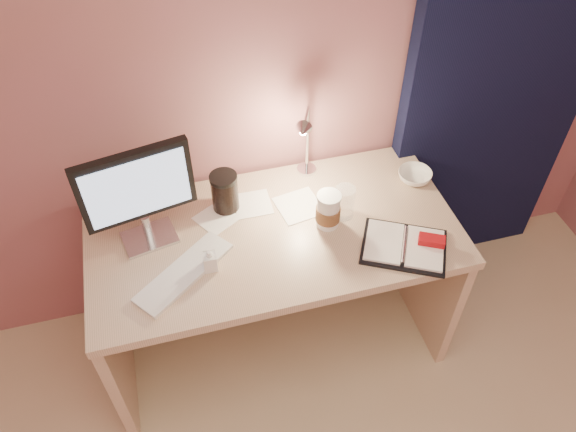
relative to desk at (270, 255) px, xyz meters
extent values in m
plane|color=#A45F70|center=(0.00, 0.30, 0.75)|extent=(3.50, 0.00, 3.50)
cube|color=black|center=(1.05, 0.24, 0.60)|extent=(0.85, 0.08, 2.20)
cube|color=#D0AF93|center=(0.00, -0.07, 0.21)|extent=(1.40, 0.70, 0.04)
cube|color=#D0AF93|center=(-0.68, -0.07, -0.16)|extent=(0.04, 0.66, 0.69)
cube|color=#D0AF93|center=(0.68, -0.07, -0.16)|extent=(0.04, 0.66, 0.69)
cube|color=#D0AF93|center=(0.00, 0.26, -0.10)|extent=(1.32, 0.03, 0.55)
cube|color=silver|center=(-0.46, 0.01, 0.23)|extent=(0.22, 0.17, 0.01)
cylinder|color=silver|center=(-0.46, 0.01, 0.29)|extent=(0.03, 0.03, 0.10)
cube|color=black|center=(-0.46, 0.01, 0.50)|extent=(0.39, 0.11, 0.28)
cube|color=#A8C2E4|center=(-0.46, -0.02, 0.50)|extent=(0.34, 0.07, 0.24)
cube|color=silver|center=(-0.36, -0.19, 0.23)|extent=(0.38, 0.33, 0.02)
cube|color=black|center=(0.44, -0.28, 0.23)|extent=(0.37, 0.34, 0.01)
cube|color=white|center=(0.38, -0.25, 0.24)|extent=(0.21, 0.24, 0.01)
cube|color=white|center=(0.51, -0.32, 0.24)|extent=(0.21, 0.24, 0.01)
cube|color=#A80E15|center=(0.54, -0.30, 0.26)|extent=(0.11, 0.09, 0.03)
cube|color=white|center=(0.13, 0.03, 0.23)|extent=(0.19, 0.19, 0.00)
cube|color=white|center=(-0.05, 0.09, 0.23)|extent=(0.15, 0.15, 0.00)
cube|color=white|center=(-0.20, 0.05, 0.23)|extent=(0.19, 0.19, 0.00)
cylinder|color=white|center=(0.21, -0.09, 0.30)|extent=(0.09, 0.09, 0.14)
cylinder|color=brown|center=(0.21, -0.09, 0.28)|extent=(0.09, 0.09, 0.06)
cylinder|color=white|center=(0.21, -0.09, 0.37)|extent=(0.09, 0.09, 0.01)
cylinder|color=white|center=(0.28, -0.06, 0.29)|extent=(0.08, 0.08, 0.14)
imported|color=white|center=(0.63, 0.05, 0.25)|extent=(0.18, 0.18, 0.04)
imported|color=white|center=(-0.26, -0.19, 0.28)|extent=(0.05, 0.05, 0.11)
cylinder|color=black|center=(-0.15, 0.10, 0.30)|extent=(0.10, 0.10, 0.15)
cylinder|color=silver|center=(0.22, 0.23, 0.23)|extent=(0.08, 0.08, 0.01)
cylinder|color=silver|center=(0.22, 0.23, 0.39)|extent=(0.01, 0.01, 0.30)
cone|color=silver|center=(0.28, 0.10, 0.54)|extent=(0.08, 0.07, 0.06)
camera|label=1|loc=(-0.32, -1.47, 1.79)|focal=35.00mm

